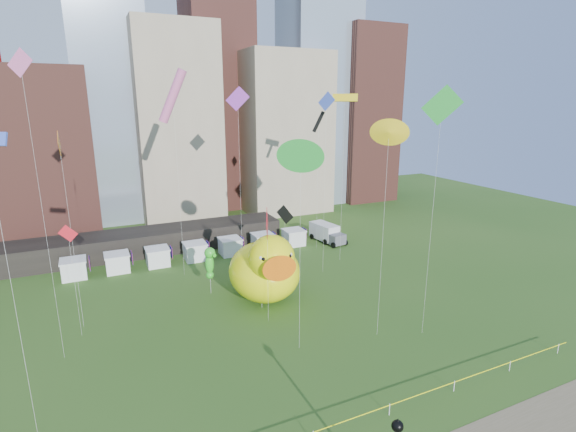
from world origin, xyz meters
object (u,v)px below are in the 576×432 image
small_duck (274,263)px  seahorse_green (210,261)px  seahorse_purple (262,277)px  big_duck (266,269)px  box_truck (326,233)px

small_duck → seahorse_green: 9.22m
small_duck → seahorse_purple: seahorse_purple is taller
seahorse_green → big_duck: bearing=-59.0°
seahorse_green → seahorse_purple: seahorse_green is taller
big_duck → seahorse_green: (-5.01, 4.23, 0.27)m
big_duck → seahorse_green: size_ratio=1.98×
seahorse_purple → big_duck: bearing=57.1°
seahorse_green → seahorse_purple: size_ratio=1.13×
big_duck → seahorse_purple: 1.81m
big_duck → small_duck: size_ratio=2.25×
big_duck → small_duck: bearing=66.3°
big_duck → seahorse_purple: big_duck is taller
big_duck → seahorse_purple: bearing=-119.9°
seahorse_green → box_truck: size_ratio=0.83×
small_duck → seahorse_purple: bearing=-97.3°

